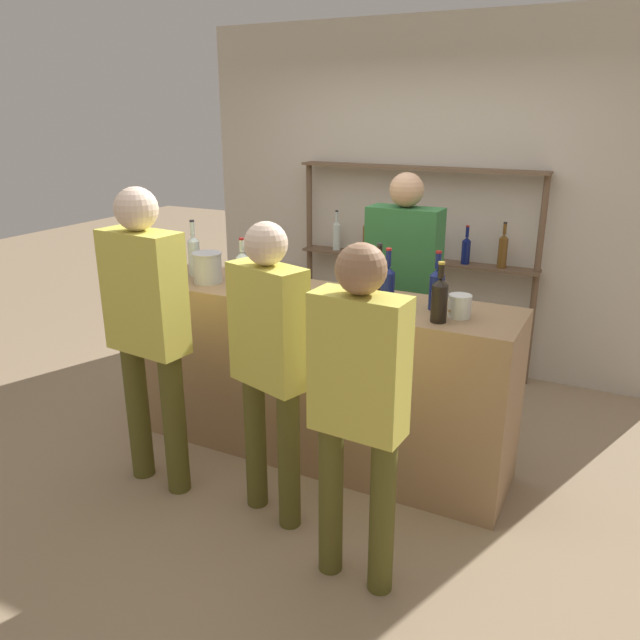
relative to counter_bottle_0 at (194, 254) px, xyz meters
The scene contains 16 objects.
ground_plane 1.53m from the counter_bottle_0, ahead, with size 16.00×16.00×0.00m, color #9E8466.
bar_counter 1.16m from the counter_bottle_0, ahead, with size 2.35×0.58×1.07m, color #997551.
back_wall 2.10m from the counter_bottle_0, 63.18° to the left, with size 3.95×0.12×2.80m, color beige.
back_shelf 1.93m from the counter_bottle_0, 60.74° to the left, with size 2.02×0.18×1.67m.
counter_bottle_0 is the anchor object (origin of this frame).
counter_bottle_1 0.48m from the counter_bottle_0, 14.89° to the right, with size 0.08×0.08×0.31m.
counter_bottle_2 1.64m from the counter_bottle_0, ahead, with size 0.08×0.08×0.33m.
counter_bottle_3 1.38m from the counter_bottle_0, ahead, with size 0.08×0.08×0.33m.
counter_bottle_4 1.28m from the counter_bottle_0, ahead, with size 0.08×0.08×0.33m.
counter_bottle_5 1.72m from the counter_bottle_0, ahead, with size 0.08×0.08×0.32m.
ice_bucket 0.22m from the counter_bottle_0, 30.20° to the right, with size 0.19×0.19×0.19m.
cork_jar 1.79m from the counter_bottle_0, ahead, with size 0.12×0.12×0.12m.
customer_left 0.81m from the counter_bottle_0, 71.73° to the right, with size 0.48×0.25×1.73m.
customer_center 1.26m from the counter_bottle_0, 35.23° to the right, with size 0.45×0.29×1.61m.
customer_right 1.89m from the counter_bottle_0, 30.93° to the right, with size 0.42×0.21×1.61m.
server_behind_counter 1.41m from the counter_bottle_0, 31.63° to the left, with size 0.49×0.23×1.72m.
Camera 1 is at (1.62, -3.15, 2.11)m, focal length 35.00 mm.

